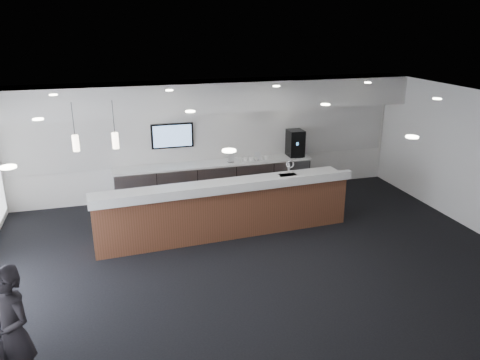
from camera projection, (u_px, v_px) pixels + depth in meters
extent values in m
plane|color=black|center=(258.00, 264.00, 8.85)|extent=(10.00, 10.00, 0.00)
cube|color=black|center=(260.00, 106.00, 7.88)|extent=(10.00, 8.00, 0.02)
cube|color=white|center=(211.00, 138.00, 12.00)|extent=(10.00, 0.02, 3.00)
cube|color=silver|center=(214.00, 96.00, 11.22)|extent=(10.00, 0.90, 0.70)
cube|color=silver|center=(211.00, 135.00, 11.94)|extent=(9.80, 0.06, 1.40)
cube|color=gray|center=(215.00, 181.00, 12.01)|extent=(5.00, 0.60, 0.90)
cube|color=white|center=(214.00, 163.00, 11.86)|extent=(5.06, 0.66, 0.05)
cylinder|color=silver|center=(136.00, 191.00, 11.19)|extent=(0.60, 0.02, 0.02)
cylinder|color=silver|center=(178.00, 187.00, 11.45)|extent=(0.60, 0.02, 0.02)
cylinder|color=silver|center=(218.00, 183.00, 11.71)|extent=(0.60, 0.02, 0.02)
cylinder|color=silver|center=(256.00, 180.00, 11.97)|extent=(0.60, 0.02, 0.02)
cylinder|color=silver|center=(292.00, 176.00, 12.23)|extent=(0.60, 0.02, 0.02)
cube|color=black|center=(172.00, 136.00, 11.61)|extent=(1.05, 0.07, 0.62)
cube|color=#3478D3|center=(173.00, 136.00, 11.58)|extent=(0.95, 0.01, 0.54)
cylinder|color=#FDE8C5|center=(116.00, 147.00, 8.23)|extent=(0.12, 0.12, 0.30)
cylinder|color=#FDE8C5|center=(74.00, 150.00, 8.04)|extent=(0.12, 0.12, 0.30)
cube|color=#58321D|center=(225.00, 210.00, 9.97)|extent=(5.47, 1.09, 1.05)
cube|color=white|center=(224.00, 186.00, 9.79)|extent=(5.55, 1.17, 0.06)
cube|color=white|center=(231.00, 188.00, 9.39)|extent=(5.51, 0.45, 0.18)
cylinder|color=silver|center=(289.00, 170.00, 10.30)|extent=(0.04, 0.04, 0.28)
torus|color=silver|center=(290.00, 164.00, 10.20)|extent=(0.19, 0.04, 0.19)
cube|color=black|center=(295.00, 143.00, 12.34)|extent=(0.40, 0.45, 0.70)
cube|color=silver|center=(298.00, 158.00, 12.22)|extent=(0.25, 0.12, 0.02)
cube|color=silver|center=(231.00, 158.00, 11.82)|extent=(0.18, 0.04, 0.24)
cube|color=silver|center=(258.00, 156.00, 12.02)|extent=(0.16, 0.07, 0.22)
imported|color=black|center=(13.00, 332.00, 5.58)|extent=(0.71, 0.74, 1.70)
imported|color=white|center=(267.00, 158.00, 12.11)|extent=(0.10, 0.10, 0.09)
imported|color=white|center=(261.00, 158.00, 12.07)|extent=(0.14, 0.14, 0.09)
imported|color=white|center=(256.00, 158.00, 12.03)|extent=(0.12, 0.12, 0.09)
imported|color=white|center=(251.00, 159.00, 12.00)|extent=(0.13, 0.13, 0.09)
imported|color=white|center=(246.00, 159.00, 11.96)|extent=(0.14, 0.14, 0.09)
imported|color=white|center=(241.00, 160.00, 11.93)|extent=(0.11, 0.11, 0.09)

